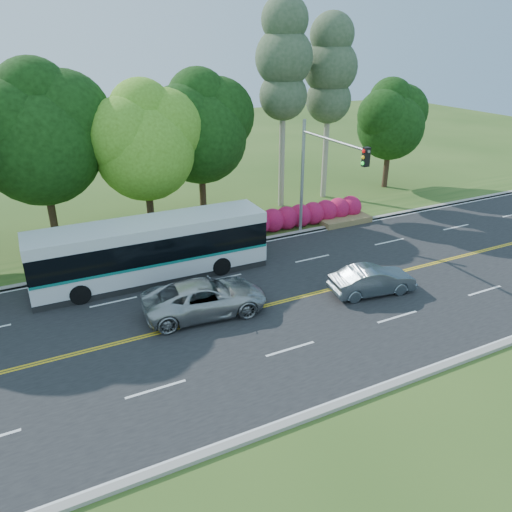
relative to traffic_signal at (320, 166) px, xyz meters
name	(u,v)px	position (x,y,z in m)	size (l,w,h in m)	color
ground	(261,307)	(-6.49, -5.40, -4.67)	(120.00, 120.00, 0.00)	#30501A
road	(261,307)	(-6.49, -5.40, -4.66)	(60.00, 14.00, 0.02)	black
curb_north	(205,250)	(-6.49, 1.75, -4.60)	(60.00, 0.30, 0.15)	#9C968C
curb_south	(356,399)	(-6.49, -12.55, -4.60)	(60.00, 0.30, 0.15)	#9C968C
grass_verge	(194,240)	(-6.49, 3.60, -4.62)	(60.00, 4.00, 0.10)	#30501A
lane_markings	(260,307)	(-6.59, -5.40, -4.65)	(57.60, 13.82, 0.00)	gold
tree_row	(82,127)	(-11.65, 6.73, 2.06)	(44.70, 9.10, 13.84)	black
bougainvillea_hedge	(303,216)	(0.69, 2.75, -3.95)	(9.50, 2.25, 1.50)	#960C44
traffic_signal	(320,166)	(0.00, 0.00, 0.00)	(0.42, 6.10, 7.00)	#969A9F
transit_bus	(151,251)	(-10.11, -0.27, -3.13)	(11.76, 2.74, 3.07)	silver
sedan	(372,280)	(-1.11, -6.59, -3.97)	(1.45, 4.15, 1.37)	slate
suv	(205,297)	(-8.97, -4.74, -3.88)	(2.55, 5.53, 1.54)	#AAADAE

